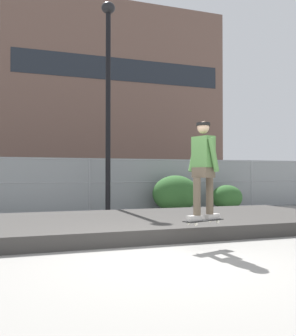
% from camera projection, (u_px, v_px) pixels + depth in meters
% --- Properties ---
extents(ground_plane, '(120.00, 120.00, 0.00)m').
position_uv_depth(ground_plane, '(171.00, 261.00, 5.50)').
color(ground_plane, gray).
extents(gravel_berm, '(10.87, 3.93, 0.29)m').
position_uv_depth(gravel_berm, '(120.00, 224.00, 8.48)').
color(gravel_berm, '#3D3A38').
rests_on(gravel_berm, ground_plane).
extents(skateboard, '(0.82, 0.43, 0.07)m').
position_uv_depth(skateboard, '(203.00, 221.00, 6.36)').
color(skateboard, black).
extents(skater, '(0.72, 0.62, 1.71)m').
position_uv_depth(skater, '(203.00, 164.00, 6.37)').
color(skater, '#B2ADA8').
rests_on(skater, skateboard).
extents(chain_fence, '(25.88, 0.06, 1.85)m').
position_uv_depth(chain_fence, '(89.00, 185.00, 12.50)').
color(chain_fence, gray).
rests_on(chain_fence, ground_plane).
extents(street_lamp, '(0.44, 0.44, 6.81)m').
position_uv_depth(street_lamp, '(108.00, 82.00, 11.70)').
color(street_lamp, black).
rests_on(street_lamp, ground_plane).
extents(parked_car_mid, '(4.46, 2.06, 1.66)m').
position_uv_depth(parked_car_mid, '(111.00, 185.00, 15.87)').
color(parked_car_mid, maroon).
rests_on(parked_car_mid, ground_plane).
extents(parked_car_far, '(4.43, 2.00, 1.66)m').
position_uv_depth(parked_car_far, '(249.00, 184.00, 17.99)').
color(parked_car_far, black).
rests_on(parked_car_far, ground_plane).
extents(office_block, '(25.05, 10.86, 20.63)m').
position_uv_depth(office_block, '(111.00, 101.00, 45.35)').
color(office_block, brown).
rests_on(office_block, ground_plane).
extents(shrub_center, '(1.63, 1.33, 1.26)m').
position_uv_depth(shrub_center, '(175.00, 194.00, 12.68)').
color(shrub_center, '#2D5B28').
rests_on(shrub_center, ground_plane).
extents(shrub_right, '(1.17, 0.96, 0.90)m').
position_uv_depth(shrub_right, '(227.00, 197.00, 13.36)').
color(shrub_right, '#2D5B28').
rests_on(shrub_right, ground_plane).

